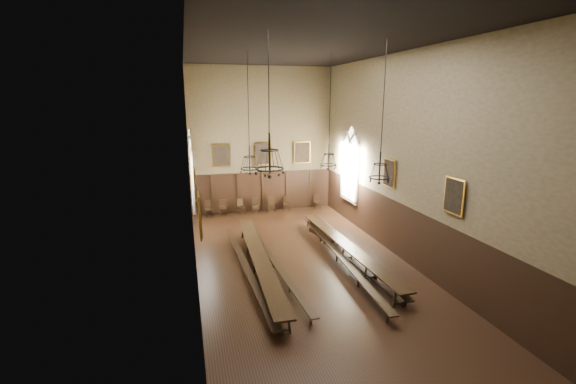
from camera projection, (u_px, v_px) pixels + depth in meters
name	position (u px, v px, depth m)	size (l,w,h in m)	color
floor	(304.00, 267.00, 16.58)	(9.00, 18.00, 0.02)	black
ceiling	(307.00, 45.00, 14.47)	(9.00, 18.00, 0.02)	black
wall_back	(262.00, 141.00, 23.99)	(9.00, 0.02, 9.00)	#7B6A4C
wall_front	(453.00, 240.00, 7.07)	(9.00, 0.02, 9.00)	#7B6A4C
wall_left	(191.00, 168.00, 14.39)	(0.02, 18.00, 9.00)	#7B6A4C
wall_right	(405.00, 159.00, 16.66)	(0.02, 18.00, 9.00)	#7B6A4C
wainscot_panelling	(305.00, 239.00, 16.29)	(9.00, 18.00, 2.50)	black
table_left	(260.00, 265.00, 15.82)	(1.01, 9.67, 0.75)	black
table_right	(347.00, 252.00, 17.17)	(1.01, 9.28, 0.72)	black
bench_left_outer	(246.00, 269.00, 15.70)	(0.60, 9.57, 0.43)	black
bench_left_inner	(273.00, 262.00, 16.34)	(0.80, 9.62, 0.43)	black
bench_right_inner	(337.00, 255.00, 17.04)	(0.87, 10.74, 0.48)	black
bench_right_outer	(355.00, 253.00, 17.39)	(0.55, 9.48, 0.43)	black
chair_0	(209.00, 212.00, 23.59)	(0.51, 0.51, 1.00)	black
chair_1	(223.00, 211.00, 23.91)	(0.42, 0.42, 0.95)	black
chair_2	(241.00, 209.00, 24.19)	(0.55, 0.55, 0.97)	black
chair_3	(256.00, 208.00, 24.42)	(0.43, 0.43, 0.94)	black
chair_4	(271.00, 207.00, 24.66)	(0.52, 0.52, 1.01)	black
chair_5	(287.00, 206.00, 24.93)	(0.46, 0.46, 0.91)	black
chair_7	(317.00, 204.00, 25.41)	(0.39, 0.39, 0.88)	black
chandelier_back_left	(250.00, 161.00, 17.42)	(0.85, 0.85, 5.21)	black
chandelier_back_right	(329.00, 157.00, 17.94)	(0.79, 0.79, 5.11)	black
chandelier_front_left	(270.00, 160.00, 12.06)	(0.92, 0.92, 4.28)	black
chandelier_front_right	(380.00, 168.00, 13.96)	(0.77, 0.77, 4.91)	black
portrait_back_0	(221.00, 155.00, 23.40)	(1.10, 0.12, 1.40)	gold
portrait_back_1	(263.00, 154.00, 24.05)	(1.10, 0.12, 1.40)	gold
portrait_back_2	(302.00, 152.00, 24.71)	(1.10, 0.12, 1.40)	gold
portrait_left_0	(195.00, 184.00, 15.55)	(0.12, 1.00, 1.30)	gold
portrait_left_1	(199.00, 215.00, 11.32)	(0.12, 1.00, 1.30)	gold
portrait_right_0	(389.00, 173.00, 17.76)	(0.12, 1.00, 1.30)	gold
portrait_right_1	(454.00, 196.00, 13.53)	(0.12, 1.00, 1.30)	gold
window_right	(350.00, 164.00, 22.07)	(0.20, 2.20, 4.60)	white
window_left	(191.00, 171.00, 19.83)	(0.20, 2.20, 4.60)	white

